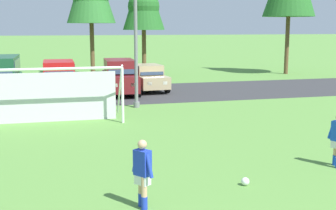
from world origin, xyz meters
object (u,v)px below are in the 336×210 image
soccer_ball (245,181)px  player_striker_near (143,174)px  soccer_goal (36,94)px  parked_car_slot_center (148,78)px  parked_car_slot_far_left (1,77)px  parked_car_slot_left (59,79)px  parked_car_slot_center_left (120,76)px  street_lamp (139,24)px

soccer_ball → player_striker_near: 3.13m
soccer_goal → player_striker_near: (2.62, -10.28, -0.47)m
parked_car_slot_center → soccer_ball: bearing=-93.9°
soccer_goal → parked_car_slot_far_left: size_ratio=1.54×
parked_car_slot_left → parked_car_slot_center: size_ratio=1.07×
parked_car_slot_center_left → player_striker_near: bearing=-97.0°
player_striker_near → parked_car_slot_center: size_ratio=0.38×
parked_car_slot_center_left → street_lamp: size_ratio=0.56×
parked_car_slot_center → street_lamp: street_lamp is taller
parked_car_slot_far_left → street_lamp: street_lamp is taller
parked_car_slot_center_left → soccer_ball: bearing=-87.4°
soccer_goal → parked_car_slot_left: 7.49m
soccer_ball → parked_car_slot_left: bearing=104.8°
soccer_ball → soccer_goal: size_ratio=0.03×
soccer_goal → street_lamp: bearing=28.4°
player_striker_near → street_lamp: bearing=79.3°
parked_car_slot_center → parked_car_slot_left: bearing=-168.1°
parked_car_slot_far_left → street_lamp: 8.79m
parked_car_slot_far_left → parked_car_slot_center_left: bearing=6.4°
player_striker_near → parked_car_slot_left: size_ratio=0.36×
player_striker_near → parked_car_slot_center_left: (2.18, 17.90, 0.29)m
parked_car_slot_far_left → street_lamp: (7.19, -4.08, 2.97)m
soccer_goal → street_lamp: size_ratio=0.89×
soccer_goal → parked_car_slot_left: soccer_goal is taller
soccer_ball → street_lamp: street_lamp is taller
parked_car_slot_center → street_lamp: bearing=-106.3°
parked_car_slot_left → parked_car_slot_center_left: 3.70m
soccer_ball → parked_car_slot_center_left: parked_car_slot_center_left is taller
soccer_ball → parked_car_slot_left: 17.52m
soccer_goal → player_striker_near: soccer_goal is taller
parked_car_slot_left → street_lamp: 6.91m
parked_car_slot_center_left → street_lamp: (0.29, -4.86, 3.19)m
street_lamp → parked_car_slot_center_left: bearing=93.4°
parked_car_slot_left → parked_car_slot_center: bearing=11.9°
soccer_ball → parked_car_slot_center: 18.17m
parked_car_slot_far_left → parked_car_slot_left: bearing=10.1°
parked_car_slot_left → soccer_goal: bearing=-98.6°
parked_car_slot_center → parked_car_slot_far_left: bearing=-168.7°
player_striker_near → parked_car_slot_left: bearing=94.9°
soccer_ball → player_striker_near: bearing=-165.2°
soccer_ball → street_lamp: (-0.47, 12.26, 4.20)m
soccer_ball → parked_car_slot_center: size_ratio=0.05×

